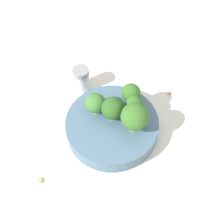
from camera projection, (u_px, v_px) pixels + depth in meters
name	position (u px, v px, depth m)	size (l,w,h in m)	color
ground_plane	(112.00, 131.00, 0.65)	(3.00, 3.00, 0.00)	silver
bowl	(112.00, 126.00, 0.63)	(0.19, 0.19, 0.04)	slate
broccoli_floret_0	(134.00, 104.00, 0.61)	(0.03, 0.03, 0.04)	#8EB770
broccoli_floret_1	(131.00, 93.00, 0.62)	(0.04, 0.04, 0.05)	#7A9E5B
broccoli_floret_2	(95.00, 103.00, 0.61)	(0.04, 0.04, 0.05)	#84AD66
broccoli_floret_3	(110.00, 109.00, 0.60)	(0.05, 0.05, 0.05)	#84AD66
broccoli_floret_4	(135.00, 117.00, 0.58)	(0.05, 0.05, 0.07)	#8EB770
pepper_shaker	(81.00, 79.00, 0.69)	(0.04, 0.04, 0.06)	silver
almond_crumb_0	(170.00, 92.00, 0.70)	(0.01, 0.01, 0.01)	olive
almond_crumb_1	(40.00, 180.00, 0.58)	(0.01, 0.01, 0.01)	tan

